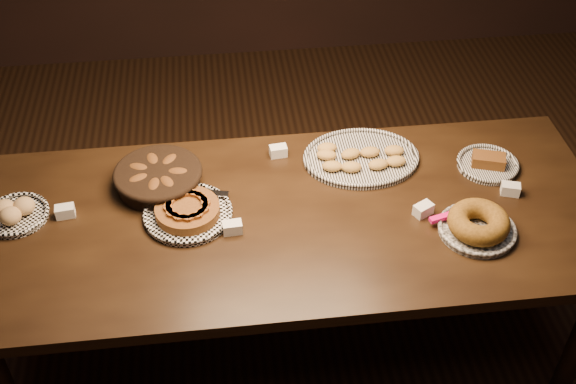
{
  "coord_description": "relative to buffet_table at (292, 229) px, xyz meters",
  "views": [
    {
      "loc": [
        -0.25,
        -1.96,
        2.59
      ],
      "look_at": [
        -0.01,
        0.05,
        0.82
      ],
      "focal_mm": 45.0,
      "sensor_mm": 36.0,
      "label": 1
    }
  ],
  "objects": [
    {
      "name": "apple_tart_plate",
      "position": [
        -0.39,
        0.04,
        0.1
      ],
      "size": [
        0.33,
        0.33,
        0.06
      ],
      "rotation": [
        0.0,
        0.0,
        0.07
      ],
      "color": "white",
      "rests_on": "buffet_table"
    },
    {
      "name": "madeleine_platter",
      "position": [
        0.32,
        0.29,
        0.09
      ],
      "size": [
        0.47,
        0.38,
        0.05
      ],
      "rotation": [
        0.0,
        0.0,
        0.3
      ],
      "color": "black",
      "rests_on": "buffet_table"
    },
    {
      "name": "buffet_table",
      "position": [
        0.0,
        0.0,
        0.0
      ],
      "size": [
        2.4,
        1.0,
        0.75
      ],
      "color": "black",
      "rests_on": "ground"
    },
    {
      "name": "loaf_plate",
      "position": [
        0.82,
        0.19,
        0.09
      ],
      "size": [
        0.25,
        0.25,
        0.06
      ],
      "rotation": [
        0.0,
        0.0,
        -0.31
      ],
      "color": "black",
      "rests_on": "buffet_table"
    },
    {
      "name": "ground",
      "position": [
        0.0,
        0.0,
        -0.68
      ],
      "size": [
        5.0,
        5.0,
        0.0
      ],
      "primitive_type": "plane",
      "color": "black",
      "rests_on": "ground"
    },
    {
      "name": "bundt_cake_plate",
      "position": [
        0.66,
        -0.17,
        0.11
      ],
      "size": [
        0.31,
        0.29,
        0.09
      ],
      "rotation": [
        0.0,
        0.0,
        0.33
      ],
      "color": "black",
      "rests_on": "buffet_table"
    },
    {
      "name": "tent_cards",
      "position": [
        0.05,
        0.07,
        0.1
      ],
      "size": [
        1.77,
        0.48,
        0.04
      ],
      "color": "white",
      "rests_on": "buffet_table"
    },
    {
      "name": "croissant_basket",
      "position": [
        -0.5,
        0.22,
        0.12
      ],
      "size": [
        0.41,
        0.41,
        0.09
      ],
      "rotation": [
        0.0,
        0.0,
        0.37
      ],
      "color": "black",
      "rests_on": "buffet_table"
    },
    {
      "name": "bread_roll_plate",
      "position": [
        -1.02,
        0.1,
        0.1
      ],
      "size": [
        0.24,
        0.24,
        0.08
      ],
      "rotation": [
        0.0,
        0.0,
        -0.02
      ],
      "color": "white",
      "rests_on": "buffet_table"
    }
  ]
}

